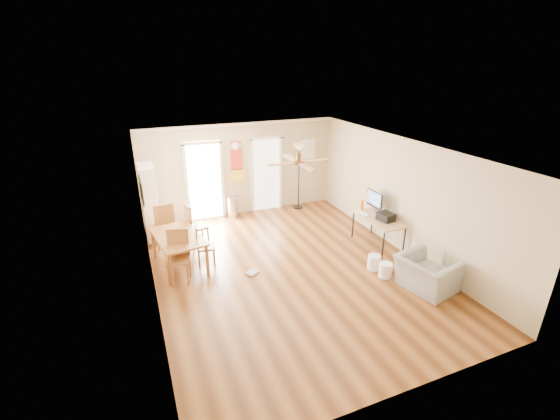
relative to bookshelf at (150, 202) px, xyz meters
name	(u,v)px	position (x,y,z in m)	size (l,w,h in m)	color
floor	(291,269)	(2.54, -2.79, -0.93)	(7.00, 7.00, 0.00)	brown
ceiling	(292,150)	(2.54, -2.79, 1.67)	(5.50, 7.00, 0.00)	silver
wall_back	(241,169)	(2.54, 0.71, 0.37)	(5.50, 0.04, 2.60)	beige
wall_front	(408,316)	(2.54, -6.29, 0.37)	(5.50, 0.04, 2.60)	beige
wall_left	(148,236)	(-0.21, -2.79, 0.37)	(0.04, 7.00, 2.60)	beige
wall_right	(402,196)	(5.29, -2.79, 0.37)	(0.04, 7.00, 2.60)	beige
crown_molding	(292,152)	(2.54, -2.79, 1.63)	(5.50, 7.00, 0.08)	white
kitchen_doorway	(205,182)	(1.49, 0.70, 0.12)	(0.90, 0.10, 2.10)	white
bathroom_doorway	(266,175)	(3.29, 0.70, 0.12)	(0.80, 0.10, 2.10)	white
wall_decal	(236,161)	(2.42, 0.69, 0.62)	(0.46, 0.03, 1.10)	red
ac_grille	(307,149)	(4.59, 0.68, 0.77)	(0.50, 0.04, 0.60)	white
framed_poster	(141,190)	(-0.18, -1.39, 0.77)	(0.04, 0.66, 0.48)	black
ceiling_fan	(299,162)	(2.54, -3.09, 1.50)	(1.24, 1.24, 0.20)	#593819
bookshelf	(150,202)	(0.00, 0.00, 0.00)	(0.37, 0.84, 1.86)	silver
dining_table	(179,251)	(0.39, -1.73, -0.57)	(0.87, 1.45, 0.73)	olive
dining_chair_right_a	(197,224)	(0.94, -0.86, -0.40)	(0.44, 0.44, 1.06)	#A66D35
dining_chair_right_b	(206,244)	(0.94, -1.84, -0.47)	(0.38, 0.38, 0.93)	#A06F33
dining_chair_near	(178,257)	(0.30, -2.30, -0.41)	(0.43, 0.43, 1.05)	#A16734
dining_chair_far	(164,224)	(0.22, -0.61, -0.37)	(0.46, 0.46, 1.11)	#9A6631
trash_can	(233,207)	(2.19, 0.46, -0.63)	(0.27, 0.27, 0.59)	#BCBCBE
torchiere_lamp	(299,177)	(4.21, 0.41, 0.04)	(0.36, 0.36, 1.93)	black
computer_desk	(377,232)	(4.92, -2.53, -0.58)	(0.65, 1.31, 0.70)	tan
imac	(374,202)	(5.01, -2.17, 0.04)	(0.08, 0.58, 0.54)	black
keyboard	(363,213)	(4.74, -2.13, -0.22)	(0.13, 0.40, 0.01)	white
printer	(386,217)	(4.99, -2.68, -0.13)	(0.31, 0.36, 0.18)	black
orange_bottle	(362,205)	(4.84, -1.92, -0.10)	(0.09, 0.09, 0.26)	orange
wastebasket_a	(374,262)	(4.20, -3.44, -0.77)	(0.28, 0.28, 0.32)	white
wastebasket_b	(385,270)	(4.24, -3.78, -0.77)	(0.27, 0.27, 0.31)	white
floor_cloth	(252,272)	(1.74, -2.62, -0.91)	(0.25, 0.20, 0.04)	gray
armchair	(427,274)	(4.69, -4.43, -0.60)	(1.02, 0.89, 0.66)	gray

